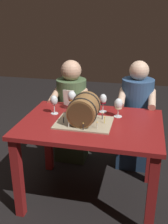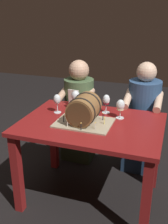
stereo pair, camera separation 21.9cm
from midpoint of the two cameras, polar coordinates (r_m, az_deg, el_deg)
ground_plane at (r=2.65m, az=3.86°, el=-17.36°), size 8.00×8.00×0.00m
dining_table at (r=2.31m, az=4.25°, el=-5.13°), size 1.17×0.84×0.76m
barrel_cake at (r=2.19m, az=2.87°, el=0.24°), size 0.46×0.34×0.25m
wine_glass_amber at (r=2.48m, az=0.74°, el=3.24°), size 0.08×0.08×0.18m
wine_glass_white at (r=2.33m, az=10.37°, el=1.21°), size 0.07×0.07×0.17m
wine_glass_empty at (r=2.41m, az=-3.09°, el=2.50°), size 0.07×0.07×0.17m
wine_glass_red at (r=2.43m, az=7.28°, el=2.32°), size 0.07×0.07×0.17m
menu_card at (r=2.60m, az=0.22°, el=3.00°), size 0.11×0.03×0.16m
person_seated_left at (r=3.02m, az=1.03°, el=-0.78°), size 0.36×0.45×1.14m
person_seated_right at (r=2.89m, az=14.27°, el=-2.27°), size 0.36×0.45×1.16m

